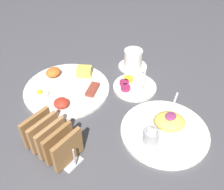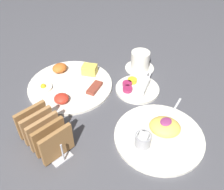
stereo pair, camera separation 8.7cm
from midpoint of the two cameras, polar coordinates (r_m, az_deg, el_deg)
The scene contains 7 objects.
ground_plane at distance 0.86m, azimuth 2.56°, elevation -3.50°, with size 3.00×3.00×0.00m, color #47474C.
plate_breakfast at distance 0.96m, azimuth -7.01°, elevation 2.50°, with size 0.32×0.32×0.05m.
plate_condiments at distance 0.94m, azimuth 8.51°, elevation 1.55°, with size 0.18×0.16×0.04m.
plate_foreground at distance 0.79m, azimuth 13.90°, elevation -8.81°, with size 0.28×0.28×0.06m.
toast_rack at distance 0.74m, azimuth -11.94°, elevation -8.61°, with size 0.10×0.18×0.10m.
coffee_cup at distance 1.04m, azimuth 8.85°, elevation 7.56°, with size 0.12×0.12×0.08m.
teaspoon at distance 0.88m, azimuth 16.34°, elevation -4.04°, with size 0.13×0.04×0.01m.
Camera 2 is at (-0.42, -0.44, 0.60)m, focal length 40.00 mm.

